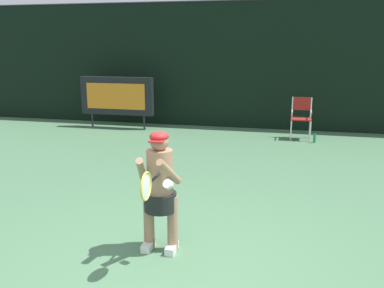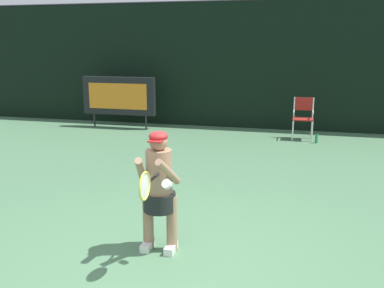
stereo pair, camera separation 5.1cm
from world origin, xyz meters
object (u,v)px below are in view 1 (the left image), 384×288
Objects in this scene: scoreboard at (117,96)px; umpire_chair at (301,115)px; tennis_player at (160,187)px; tennis_racket at (147,186)px; water_bottle at (315,138)px.

umpire_chair is at bearing -2.85° from scoreboard.
tennis_player is at bearing -63.14° from scoreboard.
scoreboard is at bearing 133.80° from tennis_racket.
tennis_racket reaches higher than umpire_chair.
tennis_racket is at bearing -106.25° from water_bottle.
scoreboard is 8.30× the size of water_bottle.
scoreboard is 8.40m from tennis_racket.
water_bottle is 0.18× the size of tennis_player.
umpire_chair is 6.99m from tennis_player.
tennis_racket is (-1.66, -7.33, 0.39)m from umpire_chair.
tennis_player is 2.44× the size of tennis_racket.
scoreboard reaches higher than tennis_racket.
water_bottle is at bearing -50.17° from umpire_chair.
scoreboard is at bearing 116.86° from tennis_player.
tennis_player reaches higher than tennis_racket.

